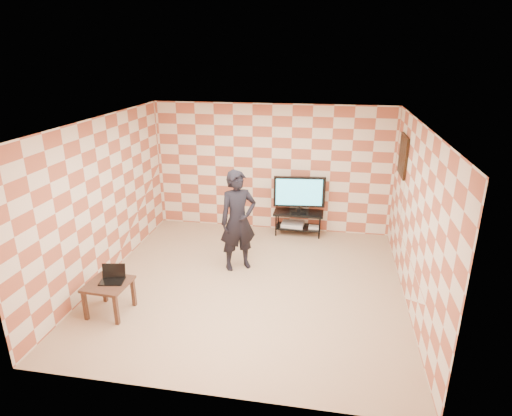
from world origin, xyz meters
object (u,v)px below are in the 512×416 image
object	(u,v)px
tv_stand	(298,218)
tv	(299,193)
side_table	(109,288)
person	(238,221)

from	to	relation	value
tv_stand	tv	xyz separation A→B (m)	(-0.00, -0.00, 0.56)
tv	side_table	distance (m)	4.27
tv_stand	tv	bearing A→B (deg)	-95.80
tv_stand	person	distance (m)	2.00
tv	person	xyz separation A→B (m)	(-0.93, -1.68, -0.02)
tv_stand	tv	size ratio (longest dim) A/B	0.97
tv_stand	side_table	world-z (taller)	same
tv_stand	person	bearing A→B (deg)	-119.00
person	tv	bearing A→B (deg)	29.55
tv_stand	tv	distance (m)	0.56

